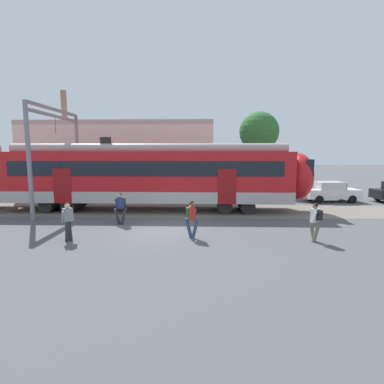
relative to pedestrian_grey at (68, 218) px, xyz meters
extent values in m
plane|color=#515156|center=(3.89, 1.67, -0.99)|extent=(160.00, 160.00, 0.00)
cube|color=#B7B2AD|center=(2.22, 6.90, 0.06)|extent=(18.00, 3.06, 0.70)
cube|color=red|center=(2.22, 6.90, 1.61)|extent=(18.00, 3.00, 2.40)
cube|color=black|center=(2.22, 5.38, 1.81)|extent=(16.56, 0.03, 0.90)
cube|color=maroon|center=(7.17, 5.38, 0.76)|extent=(1.10, 0.04, 2.10)
cube|color=maroon|center=(-2.73, 5.38, 0.76)|extent=(1.10, 0.04, 2.10)
cylinder|color=#9C9793|center=(2.22, 6.90, 2.99)|extent=(17.64, 0.70, 0.70)
cube|color=black|center=(-0.48, 6.90, 3.54)|extent=(0.70, 0.12, 0.40)
cylinder|color=black|center=(8.50, 6.90, -0.54)|extent=(0.90, 2.40, 0.90)
cylinder|color=black|center=(7.10, 6.90, -0.54)|extent=(0.90, 2.40, 0.90)
cylinder|color=black|center=(-2.66, 6.90, -0.54)|extent=(0.90, 2.40, 0.90)
cylinder|color=black|center=(-4.06, 6.90, -0.54)|extent=(0.90, 2.40, 0.90)
ellipsoid|color=red|center=(11.77, 6.90, 1.26)|extent=(1.80, 2.85, 2.95)
cube|color=black|center=(12.12, 6.90, 1.86)|extent=(0.40, 2.40, 1.00)
cylinder|color=#28282D|center=(0.03, -0.18, -0.56)|extent=(0.34, 0.37, 0.87)
cylinder|color=#28282D|center=(0.00, 0.15, -0.56)|extent=(0.34, 0.37, 0.87)
cube|color=gray|center=(0.01, -0.02, 0.15)|extent=(0.43, 0.41, 0.56)
cylinder|color=gray|center=(0.14, 0.18, 0.10)|extent=(0.22, 0.25, 0.52)
cylinder|color=gray|center=(-0.11, -0.22, 0.10)|extent=(0.22, 0.25, 0.52)
sphere|color=beige|center=(0.03, -0.03, 0.54)|extent=(0.22, 0.22, 0.22)
sphere|color=black|center=(0.01, -0.02, 0.57)|extent=(0.20, 0.20, 0.20)
cube|color=black|center=(-0.10, 0.12, 0.17)|extent=(0.32, 0.30, 0.40)
cylinder|color=#28282D|center=(1.24, 3.02, -0.56)|extent=(0.36, 0.35, 0.87)
cylinder|color=#28282D|center=(1.57, 3.08, -0.56)|extent=(0.36, 0.35, 0.87)
cube|color=navy|center=(1.41, 3.05, 0.15)|extent=(0.42, 0.43, 0.56)
cylinder|color=navy|center=(1.62, 2.94, 0.10)|extent=(0.24, 0.23, 0.52)
cylinder|color=navy|center=(1.20, 3.16, 0.10)|extent=(0.24, 0.23, 0.52)
sphere|color=tan|center=(1.39, 3.04, 0.54)|extent=(0.22, 0.22, 0.22)
sphere|color=black|center=(1.41, 3.05, 0.57)|extent=(0.20, 0.20, 0.20)
cube|color=black|center=(1.54, 3.17, 0.17)|extent=(0.31, 0.31, 0.40)
cylinder|color=navy|center=(5.40, 0.53, -0.56)|extent=(0.36, 0.17, 0.87)
cylinder|color=navy|center=(5.11, 0.70, -0.56)|extent=(0.36, 0.17, 0.87)
cube|color=red|center=(5.26, 0.61, 0.15)|extent=(0.26, 0.37, 0.56)
cylinder|color=red|center=(5.17, 0.83, 0.10)|extent=(0.25, 0.10, 0.52)
cylinder|color=red|center=(5.35, 0.40, 0.10)|extent=(0.25, 0.10, 0.52)
sphere|color=brown|center=(5.28, 0.62, 0.54)|extent=(0.22, 0.22, 0.22)
sphere|color=black|center=(5.26, 0.61, 0.57)|extent=(0.20, 0.20, 0.20)
cube|color=#235633|center=(5.08, 0.61, 0.17)|extent=(0.17, 0.29, 0.40)
cylinder|color=#6B6051|center=(10.43, 0.41, -0.56)|extent=(0.34, 0.37, 0.87)
cylinder|color=#6B6051|center=(10.48, 0.08, -0.56)|extent=(0.34, 0.37, 0.87)
cube|color=silver|center=(10.45, 0.24, 0.15)|extent=(0.43, 0.42, 0.56)
cylinder|color=silver|center=(10.34, 0.04, 0.10)|extent=(0.23, 0.25, 0.52)
cylinder|color=silver|center=(10.57, 0.45, 0.10)|extent=(0.23, 0.25, 0.52)
sphere|color=brown|center=(10.44, 0.26, 0.54)|extent=(0.22, 0.22, 0.22)
sphere|color=black|center=(10.45, 0.24, 0.57)|extent=(0.20, 0.20, 0.20)
cube|color=black|center=(10.57, 0.11, 0.17)|extent=(0.32, 0.30, 0.40)
cube|color=silver|center=(15.58, 10.82, -0.35)|extent=(4.09, 1.88, 0.68)
cube|color=silver|center=(15.44, 10.82, 0.27)|extent=(1.98, 1.55, 0.56)
cube|color=black|center=(16.38, 10.87, 0.23)|extent=(0.20, 1.37, 0.48)
cylinder|color=black|center=(16.78, 11.68, -0.69)|extent=(0.61, 0.24, 0.60)
cylinder|color=black|center=(16.87, 10.12, -0.69)|extent=(0.61, 0.24, 0.60)
cylinder|color=black|center=(14.30, 11.53, -0.69)|extent=(0.61, 0.24, 0.60)
cylinder|color=black|center=(14.39, 9.97, -0.69)|extent=(0.61, 0.24, 0.60)
cylinder|color=black|center=(19.52, 11.49, -0.69)|extent=(0.61, 0.24, 0.60)
cylinder|color=gray|center=(-3.67, 3.70, 2.26)|extent=(0.24, 0.24, 6.50)
cylinder|color=gray|center=(-3.67, 10.10, 2.26)|extent=(0.24, 0.24, 6.50)
cube|color=gray|center=(-3.67, 6.90, 5.46)|extent=(0.20, 6.40, 0.16)
cube|color=gray|center=(-3.67, 6.90, 5.06)|extent=(0.20, 6.40, 0.16)
cylinder|color=black|center=(-3.67, 6.90, 4.46)|extent=(0.03, 0.03, 1.00)
cube|color=beige|center=(-1.65, 14.64, 2.01)|extent=(16.45, 5.00, 6.00)
cube|color=#A7A39B|center=(-1.65, 14.64, 5.21)|extent=(16.45, 5.00, 0.40)
cylinder|color=#8C6656|center=(-6.59, 14.64, 6.61)|extent=(0.50, 0.50, 3.20)
cylinder|color=brown|center=(10.99, 16.32, 1.21)|extent=(0.32, 0.32, 4.40)
sphere|color=#2D662D|center=(10.99, 16.32, 4.70)|extent=(3.67, 3.67, 3.67)
camera|label=1|loc=(5.70, -12.24, 2.76)|focal=28.00mm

